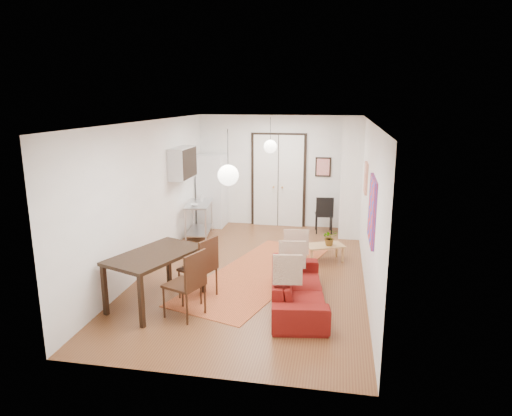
% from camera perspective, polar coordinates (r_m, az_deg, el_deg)
% --- Properties ---
extents(floor, '(7.00, 7.00, 0.00)m').
position_cam_1_polar(floor, '(9.01, -0.23, -8.03)').
color(floor, brown).
rests_on(floor, ground).
extents(ceiling, '(4.20, 7.00, 0.02)m').
position_cam_1_polar(ceiling, '(8.38, -0.25, 10.72)').
color(ceiling, white).
rests_on(ceiling, wall_back).
extents(wall_back, '(4.20, 0.02, 2.90)m').
position_cam_1_polar(wall_back, '(11.98, 2.85, 4.59)').
color(wall_back, white).
rests_on(wall_back, floor).
extents(wall_front, '(4.20, 0.02, 2.90)m').
position_cam_1_polar(wall_front, '(5.31, -7.25, -7.11)').
color(wall_front, white).
rests_on(wall_front, floor).
extents(wall_left, '(0.02, 7.00, 2.90)m').
position_cam_1_polar(wall_left, '(9.19, -13.23, 1.49)').
color(wall_left, white).
rests_on(wall_left, floor).
extents(wall_right, '(0.02, 7.00, 2.90)m').
position_cam_1_polar(wall_right, '(8.46, 13.89, 0.42)').
color(wall_right, white).
rests_on(wall_right, floor).
extents(double_doors, '(1.44, 0.06, 2.50)m').
position_cam_1_polar(double_doors, '(11.97, 2.80, 3.38)').
color(double_doors, white).
rests_on(double_doors, wall_back).
extents(stub_partition, '(0.50, 0.10, 2.90)m').
position_cam_1_polar(stub_partition, '(10.94, 11.84, 3.47)').
color(stub_partition, white).
rests_on(stub_partition, floor).
extents(wall_cabinet, '(0.35, 1.00, 0.70)m').
position_cam_1_polar(wall_cabinet, '(10.42, -9.18, 5.59)').
color(wall_cabinet, silver).
rests_on(wall_cabinet, wall_left).
extents(painting_popart, '(0.05, 1.00, 1.00)m').
position_cam_1_polar(painting_popart, '(7.20, 14.32, -0.25)').
color(painting_popart, red).
rests_on(painting_popart, wall_right).
extents(painting_abstract, '(0.05, 0.50, 0.60)m').
position_cam_1_polar(painting_abstract, '(9.17, 13.58, 3.68)').
color(painting_abstract, '#F9E6CF').
rests_on(painting_abstract, wall_right).
extents(poster_back, '(0.40, 0.03, 0.50)m').
position_cam_1_polar(poster_back, '(11.83, 8.39, 5.09)').
color(poster_back, red).
rests_on(poster_back, wall_back).
extents(print_left, '(0.03, 0.44, 0.54)m').
position_cam_1_polar(print_left, '(10.93, -9.07, 6.23)').
color(print_left, '#9D6B41').
rests_on(print_left, wall_left).
extents(pendant_back, '(0.30, 0.30, 0.80)m').
position_cam_1_polar(pendant_back, '(10.40, 1.80, 7.69)').
color(pendant_back, white).
rests_on(pendant_back, ceiling).
extents(pendant_front, '(0.30, 0.30, 0.80)m').
position_cam_1_polar(pendant_front, '(6.51, -3.49, 4.12)').
color(pendant_front, white).
rests_on(pendant_front, ceiling).
extents(kilim_rug, '(2.63, 4.28, 0.01)m').
position_cam_1_polar(kilim_rug, '(8.91, 0.14, -8.23)').
color(kilim_rug, '#C35530').
rests_on(kilim_rug, floor).
extents(sofa, '(1.13, 2.25, 0.63)m').
position_cam_1_polar(sofa, '(7.57, 5.23, -9.85)').
color(sofa, maroon).
rests_on(sofa, floor).
extents(coffee_table, '(0.88, 0.70, 0.34)m').
position_cam_1_polar(coffee_table, '(9.64, 8.56, -4.83)').
color(coffee_table, tan).
rests_on(coffee_table, floor).
extents(potted_plant, '(0.36, 0.38, 0.33)m').
position_cam_1_polar(potted_plant, '(9.58, 9.20, -3.65)').
color(potted_plant, '#3A622C').
rests_on(potted_plant, coffee_table).
extents(kitchen_counter, '(0.70, 1.17, 0.85)m').
position_cam_1_polar(kitchen_counter, '(11.15, -7.16, -0.96)').
color(kitchen_counter, '#BBBDC0').
rests_on(kitchen_counter, floor).
extents(bowl, '(0.22, 0.22, 0.05)m').
position_cam_1_polar(bowl, '(10.79, -7.68, 0.37)').
color(bowl, beige).
rests_on(bowl, kitchen_counter).
extents(soap_bottle, '(0.09, 0.09, 0.18)m').
position_cam_1_polar(soap_bottle, '(11.29, -6.84, 1.31)').
color(soap_bottle, teal).
rests_on(soap_bottle, kitchen_counter).
extents(fridge, '(0.68, 0.68, 1.90)m').
position_cam_1_polar(fridge, '(12.07, -5.49, 2.21)').
color(fridge, white).
rests_on(fridge, floor).
extents(dining_table, '(1.40, 1.79, 0.87)m').
position_cam_1_polar(dining_table, '(7.63, -12.48, -6.23)').
color(dining_table, black).
rests_on(dining_table, floor).
extents(dining_chair_near, '(0.66, 0.80, 1.08)m').
position_cam_1_polar(dining_chair_near, '(7.89, -7.08, -6.48)').
color(dining_chair_near, '#392012').
rests_on(dining_chair_near, floor).
extents(dining_chair_far, '(0.66, 0.80, 1.08)m').
position_cam_1_polar(dining_chair_far, '(7.27, -8.73, -8.32)').
color(dining_chair_far, '#392012').
rests_on(dining_chair_far, floor).
extents(black_side_chair, '(0.47, 0.47, 0.94)m').
position_cam_1_polar(black_side_chair, '(11.68, 8.52, -0.28)').
color(black_side_chair, black).
rests_on(black_side_chair, floor).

